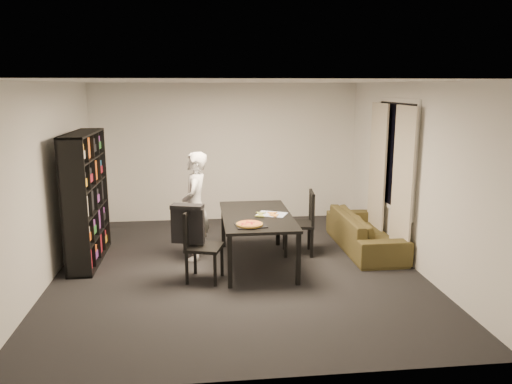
{
  "coord_description": "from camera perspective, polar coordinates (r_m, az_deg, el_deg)",
  "views": [
    {
      "loc": [
        -0.51,
        -6.69,
        2.54
      ],
      "look_at": [
        0.29,
        0.27,
        1.05
      ],
      "focal_mm": 35.0,
      "sensor_mm": 36.0,
      "label": 1
    }
  ],
  "objects": [
    {
      "name": "baking_tray",
      "position": [
        6.58,
        -0.62,
        -3.82
      ],
      "size": [
        0.43,
        0.36,
        0.01
      ],
      "primitive_type": "cube",
      "rotation": [
        0.0,
        0.0,
        0.11
      ],
      "color": "black",
      "rests_on": "dining_table"
    },
    {
      "name": "chair_right",
      "position": [
        7.66,
        5.53,
        -3.02
      ],
      "size": [
        0.51,
        0.51,
        0.98
      ],
      "rotation": [
        0.0,
        0.0,
        -1.69
      ],
      "color": "black",
      "rests_on": "room"
    },
    {
      "name": "kitchen_towel",
      "position": [
        7.15,
        1.83,
        -2.55
      ],
      "size": [
        0.49,
        0.44,
        0.01
      ],
      "primitive_type": "cube",
      "rotation": [
        0.0,
        0.0,
        -0.43
      ],
      "color": "white",
      "rests_on": "dining_table"
    },
    {
      "name": "person",
      "position": [
        7.42,
        -6.97,
        -1.6
      ],
      "size": [
        0.46,
        0.63,
        1.61
      ],
      "primitive_type": "imported",
      "rotation": [
        0.0,
        0.0,
        -1.7
      ],
      "color": "silver",
      "rests_on": "room"
    },
    {
      "name": "pepperoni_pizza",
      "position": [
        6.56,
        -0.74,
        -3.69
      ],
      "size": [
        0.35,
        0.35,
        0.03
      ],
      "rotation": [
        0.0,
        0.0,
        0.01
      ],
      "color": "olive",
      "rests_on": "dining_table"
    },
    {
      "name": "sofa",
      "position": [
        8.11,
        12.37,
        -4.43
      ],
      "size": [
        0.76,
        1.95,
        0.57
      ],
      "primitive_type": "imported",
      "rotation": [
        0.0,
        0.0,
        1.57
      ],
      "color": "#392B16",
      "rests_on": "room"
    },
    {
      "name": "window_frame",
      "position": [
        7.95,
        15.64,
        4.05
      ],
      "size": [
        0.03,
        1.52,
        1.72
      ],
      "primitive_type": "cube",
      "color": "white",
      "rests_on": "room"
    },
    {
      "name": "dining_table",
      "position": [
        7.15,
        0.09,
        -3.13
      ],
      "size": [
        0.98,
        1.77,
        0.74
      ],
      "color": "black",
      "rests_on": "room"
    },
    {
      "name": "chair_left",
      "position": [
        6.66,
        -6.7,
        -5.53
      ],
      "size": [
        0.55,
        0.55,
        0.95
      ],
      "rotation": [
        0.0,
        0.0,
        1.29
      ],
      "color": "black",
      "rests_on": "room"
    },
    {
      "name": "pizza_slices",
      "position": [
        7.1,
        1.23,
        -2.57
      ],
      "size": [
        0.44,
        0.39,
        0.01
      ],
      "primitive_type": null,
      "rotation": [
        0.0,
        0.0,
        0.26
      ],
      "color": "gold",
      "rests_on": "dining_table"
    },
    {
      "name": "draped_jacket",
      "position": [
        6.63,
        -7.82,
        -3.45
      ],
      "size": [
        0.45,
        0.29,
        0.53
      ],
      "rotation": [
        0.0,
        0.0,
        1.29
      ],
      "color": "black",
      "rests_on": "chair_left"
    },
    {
      "name": "curtain_left",
      "position": [
        7.5,
        16.4,
        0.84
      ],
      "size": [
        0.03,
        0.7,
        2.25
      ],
      "primitive_type": "cube",
      "color": "beige",
      "rests_on": "room"
    },
    {
      "name": "room",
      "position": [
        6.82,
        -2.18,
        1.53
      ],
      "size": [
        5.01,
        5.51,
        2.61
      ],
      "color": "black",
      "rests_on": "ground"
    },
    {
      "name": "window_pane",
      "position": [
        7.95,
        15.67,
        4.05
      ],
      "size": [
        0.02,
        1.4,
        1.6
      ],
      "primitive_type": "cube",
      "color": "black",
      "rests_on": "room"
    },
    {
      "name": "bookshelf",
      "position": [
        7.64,
        -18.85,
        -0.65
      ],
      "size": [
        0.35,
        1.5,
        1.9
      ],
      "primitive_type": "cube",
      "color": "black",
      "rests_on": "room"
    },
    {
      "name": "curtain_right",
      "position": [
        8.45,
        13.69,
        2.2
      ],
      "size": [
        0.03,
        0.7,
        2.25
      ],
      "primitive_type": "cube",
      "color": "beige",
      "rests_on": "room"
    }
  ]
}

